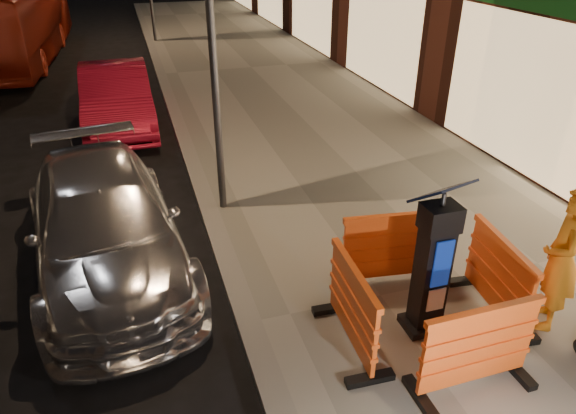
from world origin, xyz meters
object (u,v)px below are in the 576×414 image
object	(u,v)px
car_silver	(113,265)
bus_doubledecker	(24,60)
car_red	(122,127)
barrier_back	(390,249)
parking_kiosk	(433,263)
barrier_bldgside	(498,278)
man	(562,260)
barrier_kerbside	(353,308)
barrier_front	(478,349)

from	to	relation	value
car_silver	bus_doubledecker	xyz separation A→B (m)	(-3.04, 14.59, 0.00)
car_red	barrier_back	bearing A→B (deg)	-67.96
parking_kiosk	barrier_back	distance (m)	1.04
barrier_bldgside	man	size ratio (longest dim) A/B	0.73
parking_kiosk	car_silver	xyz separation A→B (m)	(-3.59, 2.65, -1.08)
bus_doubledecker	man	distance (m)	19.38
barrier_kerbside	barrier_bldgside	size ratio (longest dim) A/B	1.00
barrier_back	barrier_kerbside	xyz separation A→B (m)	(-0.95, -0.95, 0.00)
barrier_back	parking_kiosk	bearing A→B (deg)	-82.63
barrier_kerbside	man	world-z (taller)	man
parking_kiosk	barrier_front	world-z (taller)	parking_kiosk
barrier_kerbside	car_red	bearing A→B (deg)	17.63
barrier_front	car_red	bearing A→B (deg)	108.35
bus_doubledecker	man	xyz separation A→B (m)	(8.09, -17.58, 1.06)
barrier_front	bus_doubledecker	xyz separation A→B (m)	(-6.63, 18.18, -0.67)
barrier_front	barrier_kerbside	world-z (taller)	same
barrier_back	car_red	distance (m)	8.51
barrier_back	barrier_kerbside	distance (m)	1.34
barrier_kerbside	car_silver	size ratio (longest dim) A/B	0.28
barrier_kerbside	car_silver	xyz separation A→B (m)	(-2.64, 2.65, -0.67)
barrier_kerbside	car_red	distance (m)	9.10
barrier_back	barrier_bldgside	xyz separation A→B (m)	(0.95, -0.95, 0.00)
barrier_kerbside	barrier_bldgside	world-z (taller)	same
car_silver	barrier_front	bearing A→B (deg)	-51.91
barrier_kerbside	bus_doubledecker	size ratio (longest dim) A/B	0.13
barrier_front	barrier_kerbside	size ratio (longest dim) A/B	1.00
bus_doubledecker	car_red	bearing A→B (deg)	-66.07
barrier_back	bus_doubledecker	size ratio (longest dim) A/B	0.13
car_silver	barrier_back	bearing A→B (deg)	-32.15
parking_kiosk	bus_doubledecker	bearing A→B (deg)	115.41
barrier_front	barrier_bldgside	size ratio (longest dim) A/B	1.00
barrier_bldgside	car_silver	bearing A→B (deg)	66.10
barrier_front	bus_doubledecker	bearing A→B (deg)	109.40
parking_kiosk	barrier_back	size ratio (longest dim) A/B	1.40
parking_kiosk	man	world-z (taller)	parking_kiosk
barrier_front	barrier_back	world-z (taller)	same
barrier_front	man	xyz separation A→B (m)	(1.46, 0.61, 0.39)
barrier_kerbside	car_silver	bearing A→B (deg)	47.25
barrier_back	car_red	xyz separation A→B (m)	(-3.34, 7.80, -0.67)
barrier_front	barrier_kerbside	distance (m)	1.34
car_silver	car_red	world-z (taller)	car_red
parking_kiosk	barrier_front	bearing A→B (deg)	-85.63
barrier_kerbside	barrier_front	bearing A→B (deg)	-132.63
barrier_back	car_silver	xyz separation A→B (m)	(-3.59, 1.70, -0.67)
man	barrier_back	bearing A→B (deg)	-94.70
barrier_back	barrier_bldgside	size ratio (longest dim) A/B	1.00
car_silver	car_red	bearing A→B (deg)	80.84
barrier_front	man	world-z (taller)	man
barrier_bldgside	car_red	world-z (taller)	barrier_bldgside
barrier_back	barrier_bldgside	world-z (taller)	same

